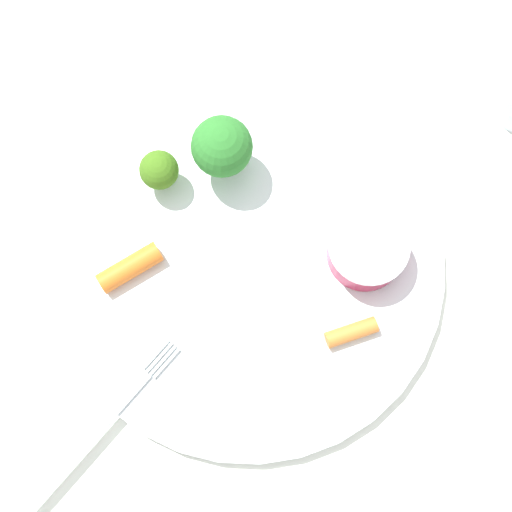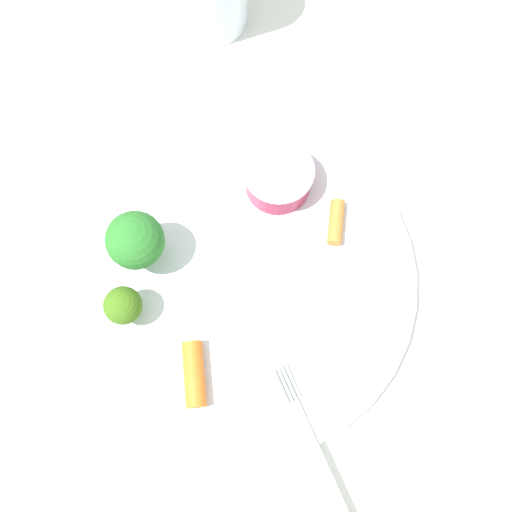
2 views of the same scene
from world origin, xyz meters
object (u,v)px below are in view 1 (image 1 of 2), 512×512
Objects in this scene: plate at (249,263)px; carrot_stick_0 at (130,268)px; broccoli_floret_0 at (159,170)px; carrot_stick_1 at (351,332)px; fork at (95,434)px; sauce_cup at (367,250)px; broccoli_floret_1 at (221,147)px.

plate is 5.99× the size of carrot_stick_0.
carrot_stick_0 is (-0.04, -0.06, -0.02)m from broccoli_floret_0.
fork is (-0.20, -0.02, -0.00)m from carrot_stick_1.
fork is at bearing -160.51° from sauce_cup.
plate is 0.10m from broccoli_floret_0.
broccoli_floret_1 is 1.21× the size of carrot_stick_0.
broccoli_floret_1 reaches higher than carrot_stick_1.
sauce_cup is at bearing -11.72° from plate.
broccoli_floret_1 is 1.57× the size of carrot_stick_1.
broccoli_floret_0 is (-0.14, 0.10, 0.01)m from sauce_cup.
carrot_stick_1 is at bearing -54.45° from broccoli_floret_0.
broccoli_floret_0 is at bearing 125.55° from carrot_stick_1.
carrot_stick_1 is 0.26× the size of fork.
broccoli_floret_1 is at bearing 131.57° from sauce_cup.
broccoli_floret_1 reaches higher than plate.
broccoli_floret_0 is 0.08m from carrot_stick_0.
broccoli_floret_1 reaches higher than broccoli_floret_0.
fork is at bearing -127.83° from broccoli_floret_1.
broccoli_floret_0 reaches higher than sauce_cup.
broccoli_floret_0 is 0.20m from fork.
plate is 1.99× the size of fork.
sauce_cup is at bearing -48.43° from broccoli_floret_1.
broccoli_floret_0 is at bearing 58.91° from carrot_stick_0.
sauce_cup reaches higher than fork.
broccoli_floret_1 is at bearing 36.68° from carrot_stick_0.
broccoli_floret_1 is at bearing 111.39° from carrot_stick_1.
plate is at bearing -89.40° from broccoli_floret_1.
carrot_stick_1 is at bearing -116.02° from sauce_cup.
broccoli_floret_0 is 0.65× the size of broccoli_floret_1.
carrot_stick_1 is at bearing -30.82° from carrot_stick_0.
carrot_stick_1 is at bearing 7.04° from fork.
broccoli_floret_1 is (0.05, 0.00, 0.01)m from broccoli_floret_0.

